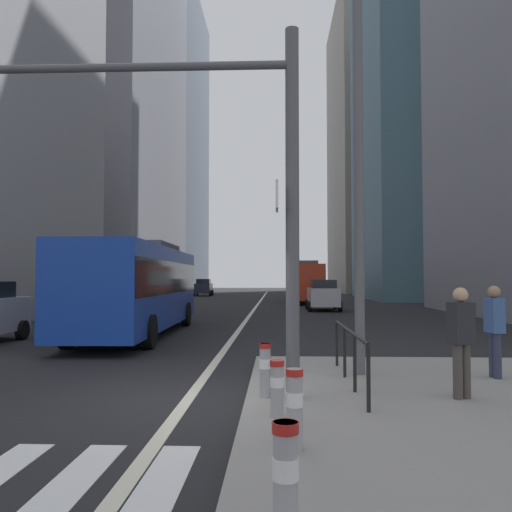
% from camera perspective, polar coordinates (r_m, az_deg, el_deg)
% --- Properties ---
extents(ground_plane, '(160.00, 160.00, 0.00)m').
position_cam_1_polar(ground_plane, '(28.92, -0.68, -6.47)').
color(ground_plane, black).
extents(crosswalk_stripes, '(6.75, 3.20, 0.01)m').
position_cam_1_polar(crosswalk_stripes, '(5.80, -25.62, -22.85)').
color(crosswalk_stripes, silver).
rests_on(crosswalk_stripes, ground).
extents(lane_centre_line, '(0.20, 80.00, 0.01)m').
position_cam_1_polar(lane_centre_line, '(38.89, 0.09, -5.42)').
color(lane_centre_line, beige).
rests_on(lane_centre_line, ground).
extents(office_tower_left_mid, '(12.36, 24.19, 42.81)m').
position_cam_1_polar(office_tower_left_mid, '(58.22, -16.05, 17.10)').
color(office_tower_left_mid, gray).
rests_on(office_tower_left_mid, ground).
extents(office_tower_left_far, '(10.65, 24.40, 45.99)m').
position_cam_1_polar(office_tower_left_far, '(84.90, -9.87, 11.91)').
color(office_tower_left_far, slate).
rests_on(office_tower_left_far, ground).
extents(office_tower_right_mid, '(13.62, 17.71, 57.11)m').
position_cam_1_polar(office_tower_right_mid, '(60.75, 18.43, 23.59)').
color(office_tower_right_mid, slate).
rests_on(office_tower_right_mid, ground).
extents(office_tower_right_far, '(13.67, 23.80, 42.66)m').
position_cam_1_polar(office_tower_right_far, '(82.09, 13.39, 11.24)').
color(office_tower_right_far, gray).
rests_on(office_tower_right_far, ground).
extents(city_bus_blue_oncoming, '(2.91, 11.35, 3.40)m').
position_cam_1_polar(city_bus_blue_oncoming, '(19.31, -12.66, -2.99)').
color(city_bus_blue_oncoming, '#14389E').
rests_on(city_bus_blue_oncoming, ground).
extents(city_bus_red_receding, '(2.81, 10.83, 3.40)m').
position_cam_1_polar(city_bus_red_receding, '(43.92, 5.24, -2.68)').
color(city_bus_red_receding, red).
rests_on(city_bus_red_receding, ground).
extents(car_oncoming_mid, '(2.15, 4.16, 1.94)m').
position_cam_1_polar(car_oncoming_mid, '(60.73, -5.73, -3.40)').
color(car_oncoming_mid, '#232838').
rests_on(car_oncoming_mid, ground).
extents(car_receding_near, '(2.04, 4.13, 1.94)m').
position_cam_1_polar(car_receding_near, '(33.33, 7.29, -4.21)').
color(car_receding_near, silver).
rests_on(car_receding_near, ground).
extents(car_receding_far, '(2.04, 4.09, 1.94)m').
position_cam_1_polar(car_receding_far, '(66.84, 4.74, -3.31)').
color(car_receding_far, black).
rests_on(car_receding_far, ground).
extents(traffic_signal_gantry, '(5.59, 0.65, 6.00)m').
position_cam_1_polar(traffic_signal_gantry, '(8.83, -8.24, 10.91)').
color(traffic_signal_gantry, '#515156').
rests_on(traffic_signal_gantry, median_island).
extents(street_lamp_post, '(5.50, 0.32, 8.00)m').
position_cam_1_polar(street_lamp_post, '(11.09, 11.05, 14.58)').
color(street_lamp_post, '#56565B').
rests_on(street_lamp_post, median_island).
extents(bollard_front, '(0.20, 0.20, 0.87)m').
position_cam_1_polar(bollard_front, '(4.06, 3.23, -22.82)').
color(bollard_front, '#99999E').
rests_on(bollard_front, median_island).
extents(bollard_left, '(0.20, 0.20, 0.89)m').
position_cam_1_polar(bollard_left, '(6.06, 4.22, -15.82)').
color(bollard_left, '#99999E').
rests_on(bollard_left, median_island).
extents(bollard_right, '(0.20, 0.20, 0.78)m').
position_cam_1_polar(bollard_right, '(7.37, 2.31, -13.90)').
color(bollard_right, '#99999E').
rests_on(bollard_right, median_island).
extents(bollard_back, '(0.20, 0.20, 0.86)m').
position_cam_1_polar(bollard_back, '(8.56, 1.01, -11.99)').
color(bollard_back, '#99999E').
rests_on(bollard_back, median_island).
extents(pedestrian_railing, '(0.06, 4.00, 0.98)m').
position_cam_1_polar(pedestrian_railing, '(9.69, 10.12, -9.39)').
color(pedestrian_railing, black).
rests_on(pedestrian_railing, median_island).
extents(pedestrian_waiting, '(0.44, 0.37, 1.75)m').
position_cam_1_polar(pedestrian_waiting, '(8.99, 21.43, -8.14)').
color(pedestrian_waiting, '#423D38').
rests_on(pedestrian_waiting, median_island).
extents(pedestrian_walking, '(0.28, 0.41, 1.75)m').
position_cam_1_polar(pedestrian_walking, '(11.06, 24.53, -6.97)').
color(pedestrian_walking, '#2D334C').
rests_on(pedestrian_walking, median_island).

